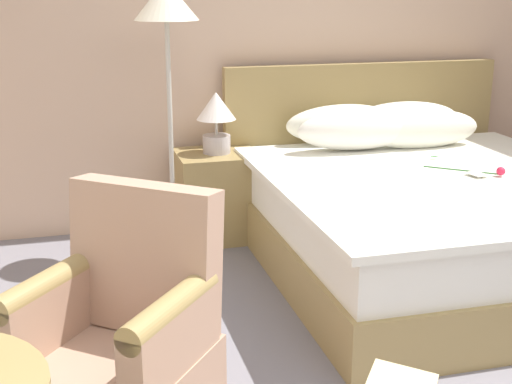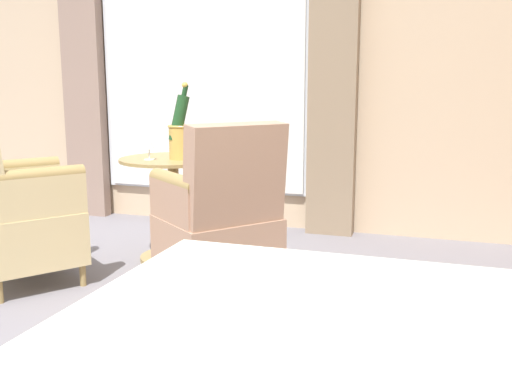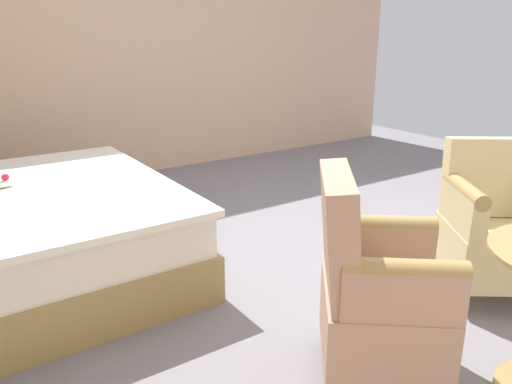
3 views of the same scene
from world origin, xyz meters
The scene contains 6 objects.
wall_headboard_side centered at (0.00, 3.27, 1.43)m, with size 5.58×0.12×2.86m.
bed centered at (0.74, 2.14, 0.33)m, with size 1.94×2.16×1.07m.
nightstand centered at (-0.33, 2.92, 0.28)m, with size 0.53×0.45×0.56m.
bedside_lamp centered at (-0.33, 2.92, 0.80)m, with size 0.25×0.25×0.38m.
floor_lamp_brass centered at (-0.64, 2.70, 1.36)m, with size 0.37×0.37×1.61m.
armchair_by_window centered at (-1.10, 0.79, 0.41)m, with size 0.76×0.76×0.96m.
Camera 1 is at (-1.22, -1.36, 1.60)m, focal length 50.00 mm.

